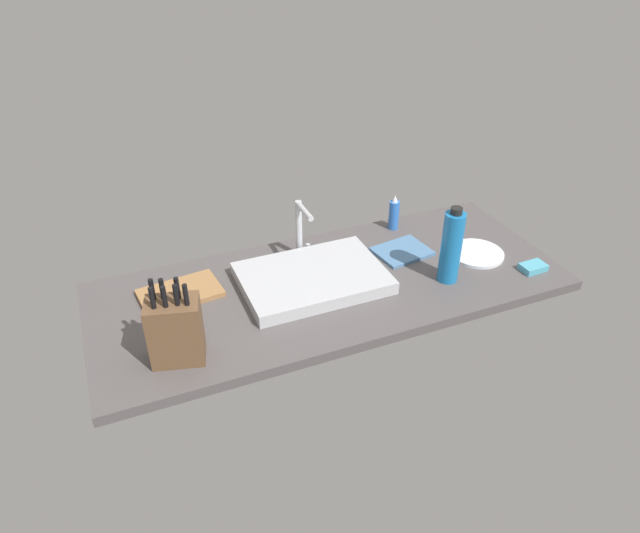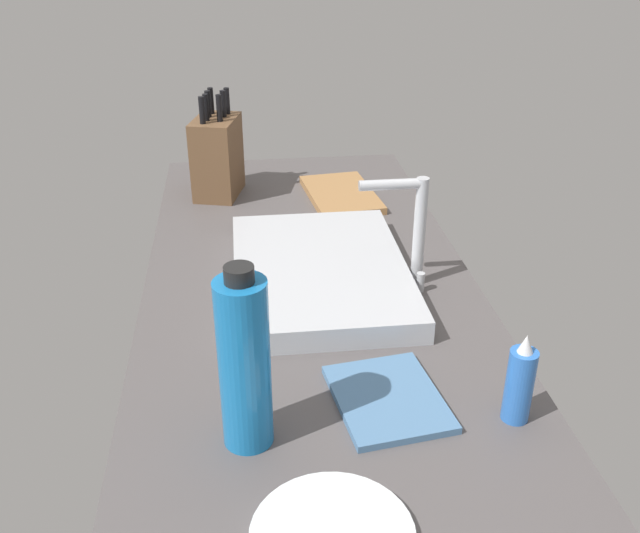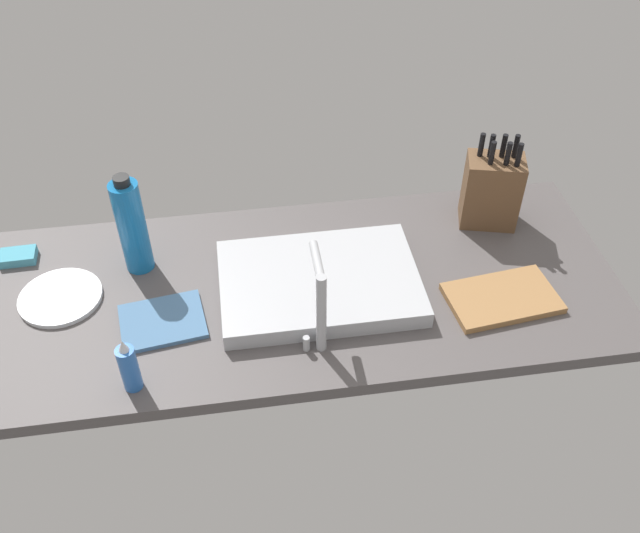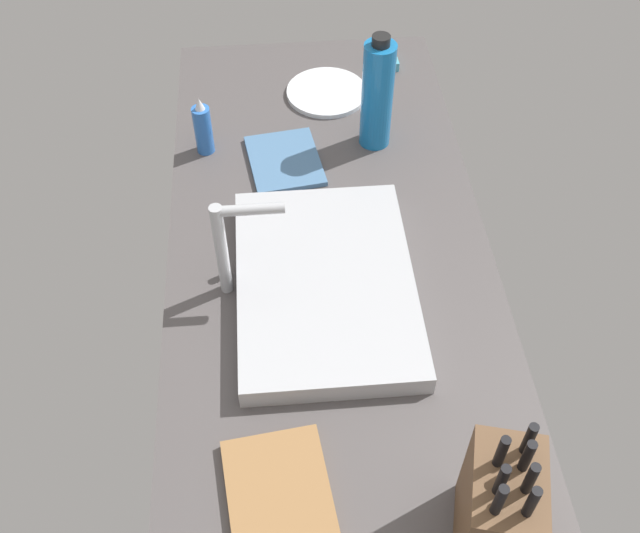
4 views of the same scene
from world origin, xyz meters
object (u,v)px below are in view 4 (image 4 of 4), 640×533
object	(u,v)px
soap_bottle	(203,128)
dinner_plate	(327,92)
sink_basin	(325,285)
knife_block	(499,509)
cutting_board	(282,511)
water_bottle	(377,95)
dish_sponge	(385,59)
dish_towel	(285,161)
faucet	(229,242)

from	to	relation	value
soap_bottle	dinner_plate	xyz separation A→B (cm)	(19.00, -29.87, -5.80)
sink_basin	knife_block	xyz separation A→B (cm)	(-49.90, -20.33, 8.14)
cutting_board	water_bottle	bearing A→B (deg)	-16.53
soap_bottle	dish_sponge	size ratio (longest dim) A/B	1.63
water_bottle	dinner_plate	xyz separation A→B (cm)	(19.03, 9.48, -12.60)
dinner_plate	dish_towel	world-z (taller)	same
faucet	dish_towel	size ratio (longest dim) A/B	1.14
cutting_board	knife_block	bearing A→B (deg)	-101.43
knife_block	dinner_plate	size ratio (longest dim) A/B	1.32
faucet	knife_block	xyz separation A→B (cm)	(-52.53, -37.87, -2.88)
sink_basin	faucet	distance (cm)	20.88
sink_basin	soap_bottle	size ratio (longest dim) A/B	3.34
knife_block	faucet	bearing A→B (deg)	50.44
faucet	dish_sponge	world-z (taller)	faucet
soap_bottle	dish_towel	bearing A→B (deg)	-108.20
soap_bottle	dinner_plate	size ratio (longest dim) A/B	0.72
soap_bottle	dish_towel	size ratio (longest dim) A/B	0.75
dinner_plate	faucet	bearing A→B (deg)	158.84
sink_basin	faucet	size ratio (longest dim) A/B	2.19
dish_sponge	sink_basin	bearing A→B (deg)	163.53
cutting_board	soap_bottle	world-z (taller)	soap_bottle
sink_basin	dish_sponge	distance (cm)	79.20
water_bottle	dish_sponge	distance (cm)	34.44
soap_bottle	dish_towel	world-z (taller)	soap_bottle
dinner_plate	dish_sponge	world-z (taller)	dish_sponge
dish_sponge	dish_towel	bearing A→B (deg)	142.83
faucet	dish_sponge	bearing A→B (deg)	-28.61
faucet	dish_towel	distance (cm)	39.83
faucet	soap_bottle	size ratio (longest dim) A/B	1.52
faucet	knife_block	distance (cm)	64.82
sink_basin	dish_sponge	bearing A→B (deg)	-16.47
cutting_board	water_bottle	size ratio (longest dim) A/B	0.95
sink_basin	cutting_board	xyz separation A→B (cm)	(-43.64, 10.66, -1.35)
soap_bottle	water_bottle	bearing A→B (deg)	-90.04
water_bottle	dish_towel	world-z (taller)	water_bottle
sink_basin	soap_bottle	distance (cm)	50.63
dish_sponge	faucet	bearing A→B (deg)	151.39
sink_basin	faucet	world-z (taller)	faucet
soap_bottle	dish_towel	distance (cm)	19.78
sink_basin	knife_block	bearing A→B (deg)	-157.83
faucet	cutting_board	distance (cm)	48.38
dinner_plate	dish_towel	bearing A→B (deg)	154.46
dish_sponge	cutting_board	bearing A→B (deg)	164.52
sink_basin	water_bottle	xyz separation A→B (cm)	(44.42, -15.48, 10.95)
cutting_board	water_bottle	xyz separation A→B (cm)	(88.06, -26.14, 12.30)
faucet	cutting_board	size ratio (longest dim) A/B	0.84
cutting_board	dish_towel	bearing A→B (deg)	-3.31
knife_block	dish_towel	size ratio (longest dim) A/B	1.36
water_bottle	dinner_plate	world-z (taller)	water_bottle
cutting_board	dish_towel	xyz separation A→B (cm)	(82.18, -4.76, -0.30)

